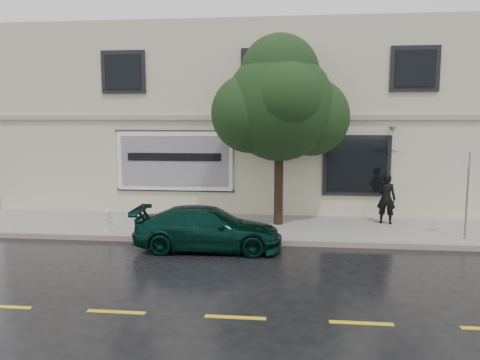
# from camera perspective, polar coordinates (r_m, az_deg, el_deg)

# --- Properties ---
(ground) EXTENTS (90.00, 90.00, 0.00)m
(ground) POSITION_cam_1_polar(r_m,az_deg,el_deg) (11.96, 1.44, -9.71)
(ground) COLOR black
(ground) RESTS_ON ground
(sidewalk) EXTENTS (20.00, 3.50, 0.15)m
(sidewalk) POSITION_cam_1_polar(r_m,az_deg,el_deg) (15.07, 2.48, -5.84)
(sidewalk) COLOR #9F9D97
(sidewalk) RESTS_ON ground
(curb) EXTENTS (20.00, 0.18, 0.16)m
(curb) POSITION_cam_1_polar(r_m,az_deg,el_deg) (13.38, 1.98, -7.54)
(curb) COLOR gray
(curb) RESTS_ON ground
(road_marking) EXTENTS (19.00, 0.12, 0.01)m
(road_marking) POSITION_cam_1_polar(r_m,az_deg,el_deg) (8.68, -0.58, -16.40)
(road_marking) COLOR gold
(road_marking) RESTS_ON ground
(building) EXTENTS (20.00, 8.12, 7.00)m
(building) POSITION_cam_1_polar(r_m,az_deg,el_deg) (20.41, 3.61, 7.28)
(building) COLOR beige
(building) RESTS_ON ground
(billboard) EXTENTS (4.30, 0.16, 2.20)m
(billboard) POSITION_cam_1_polar(r_m,az_deg,el_deg) (16.90, -8.01, 2.31)
(billboard) COLOR white
(billboard) RESTS_ON ground
(car) EXTENTS (4.04, 1.86, 1.17)m
(car) POSITION_cam_1_polar(r_m,az_deg,el_deg) (12.78, -3.91, -5.90)
(car) COLOR black
(car) RESTS_ON ground
(pedestrian) EXTENTS (0.70, 0.58, 1.66)m
(pedestrian) POSITION_cam_1_polar(r_m,az_deg,el_deg) (15.91, 17.39, -2.16)
(pedestrian) COLOR black
(pedestrian) RESTS_ON sidewalk
(umbrella) EXTENTS (1.16, 1.16, 0.77)m
(umbrella) POSITION_cam_1_polar(r_m,az_deg,el_deg) (15.76, 17.56, 2.20)
(umbrella) COLOR black
(umbrella) RESTS_ON pedestrian
(street_tree) EXTENTS (3.46, 3.46, 5.51)m
(street_tree) POSITION_cam_1_polar(r_m,az_deg,el_deg) (14.94, 4.83, 8.89)
(street_tree) COLOR #302315
(street_tree) RESTS_ON sidewalk
(fire_hydrant) EXTENTS (0.29, 0.27, 0.70)m
(fire_hydrant) POSITION_cam_1_polar(r_m,az_deg,el_deg) (14.64, -15.89, -4.84)
(fire_hydrant) COLOR silver
(fire_hydrant) RESTS_ON sidewalk
(sign_pole) EXTENTS (0.30, 0.07, 2.47)m
(sign_pole) POSITION_cam_1_polar(r_m,az_deg,el_deg) (14.61, 26.01, -0.74)
(sign_pole) COLOR gray
(sign_pole) RESTS_ON sidewalk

